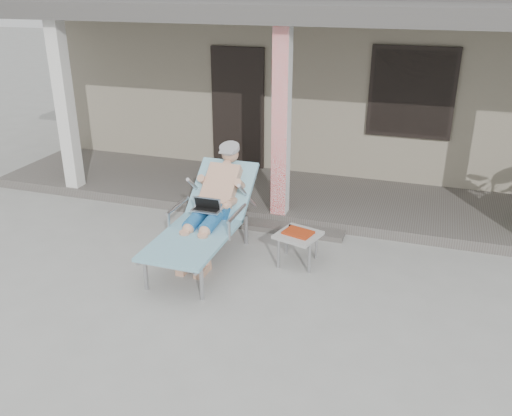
% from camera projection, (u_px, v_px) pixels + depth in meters
% --- Properties ---
extents(ground, '(60.00, 60.00, 0.00)m').
position_uv_depth(ground, '(227.00, 295.00, 6.10)').
color(ground, '#9E9E99').
rests_on(ground, ground).
extents(house, '(10.40, 5.40, 3.30)m').
position_uv_depth(house, '(339.00, 65.00, 11.13)').
color(house, gray).
rests_on(house, ground).
extents(porch_deck, '(10.00, 2.00, 0.15)m').
position_uv_depth(porch_deck, '(294.00, 196.00, 8.70)').
color(porch_deck, '#605B56').
rests_on(porch_deck, ground).
extents(porch_overhang, '(10.00, 2.30, 2.85)m').
position_uv_depth(porch_overhang, '(299.00, 18.00, 7.59)').
color(porch_overhang, silver).
rests_on(porch_overhang, porch_deck).
extents(porch_step, '(2.00, 0.30, 0.07)m').
position_uv_depth(porch_step, '(274.00, 227.00, 7.70)').
color(porch_step, '#605B56').
rests_on(porch_step, ground).
extents(lounger, '(0.81, 2.14, 1.38)m').
position_uv_depth(lounger, '(208.00, 192.00, 6.71)').
color(lounger, '#B7B7BC').
rests_on(lounger, ground).
extents(side_table, '(0.60, 0.60, 0.44)m').
position_uv_depth(side_table, '(298.00, 236.00, 6.66)').
color(side_table, '#A8A8A3').
rests_on(side_table, ground).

